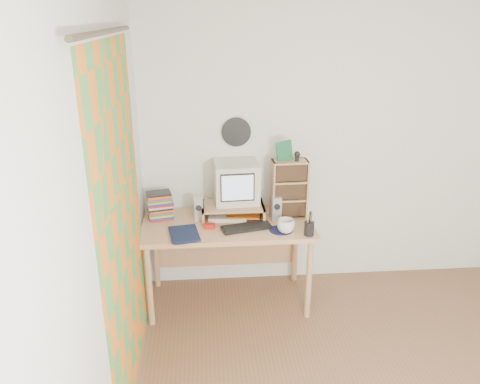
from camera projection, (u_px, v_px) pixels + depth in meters
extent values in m
plane|color=white|center=(341.00, 150.00, 4.11)|extent=(3.50, 0.00, 3.50)
plane|color=white|center=(99.00, 251.00, 2.35)|extent=(0.00, 3.50, 3.50)
plane|color=orange|center=(123.00, 228.00, 2.84)|extent=(0.00, 2.20, 2.20)
cylinder|color=black|center=(236.00, 132.00, 3.96)|extent=(0.25, 0.02, 0.25)
cube|color=tan|center=(228.00, 225.00, 3.87)|extent=(1.40, 0.70, 0.04)
cube|color=tan|center=(226.00, 245.00, 4.31)|extent=(1.33, 0.02, 0.41)
cylinder|color=tan|center=(149.00, 286.00, 3.69)|extent=(0.05, 0.05, 0.71)
cylinder|color=tan|center=(309.00, 279.00, 3.79)|extent=(0.05, 0.05, 0.71)
cylinder|color=tan|center=(156.00, 251.00, 4.23)|extent=(0.05, 0.05, 0.71)
cylinder|color=tan|center=(295.00, 246.00, 4.33)|extent=(0.05, 0.05, 0.71)
cube|color=tan|center=(203.00, 212.00, 3.92)|extent=(0.02, 0.30, 0.12)
cube|color=tan|center=(262.00, 210.00, 3.96)|extent=(0.02, 0.30, 0.12)
cube|color=tan|center=(233.00, 206.00, 3.92)|extent=(0.52, 0.30, 0.02)
cube|color=beige|center=(236.00, 183.00, 3.91)|extent=(0.38, 0.38, 0.34)
cube|color=#B5B6BA|center=(199.00, 209.00, 3.88)|extent=(0.07, 0.07, 0.19)
cube|color=#B5B6BA|center=(276.00, 208.00, 3.89)|extent=(0.08, 0.08, 0.21)
cube|color=black|center=(246.00, 227.00, 3.75)|extent=(0.42, 0.22, 0.03)
cube|color=tan|center=(289.00, 189.00, 3.92)|extent=(0.30, 0.17, 0.49)
imported|color=white|center=(286.00, 226.00, 3.68)|extent=(0.15, 0.15, 0.11)
imported|color=#0F193A|center=(170.00, 234.00, 3.61)|extent=(0.30, 0.24, 0.05)
cylinder|color=#0F1233|center=(281.00, 230.00, 3.73)|extent=(0.19, 0.19, 0.00)
cube|color=red|center=(210.00, 226.00, 3.76)|extent=(0.09, 0.06, 0.04)
cube|color=#195A36|center=(284.00, 151.00, 3.79)|extent=(0.13, 0.05, 0.16)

